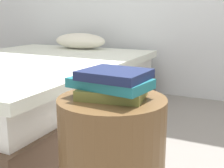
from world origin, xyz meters
TOP-DOWN VIEW (x-y plane):
  - bed at (-1.17, 0.87)m, footprint 1.56×2.02m
  - side_table at (0.00, 0.00)m, footprint 0.40×0.40m
  - book_olive at (0.00, -0.00)m, footprint 0.26×0.20m
  - book_teal at (-0.01, -0.00)m, footprint 0.30×0.21m
  - book_navy at (0.01, 0.00)m, footprint 0.24×0.21m

SIDE VIEW (x-z plane):
  - bed at x=-1.17m, z-range -0.08..0.54m
  - side_table at x=0.00m, z-range 0.00..0.50m
  - book_olive at x=0.00m, z-range 0.50..0.54m
  - book_teal at x=-0.01m, z-range 0.54..0.58m
  - book_navy at x=0.01m, z-range 0.58..0.61m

